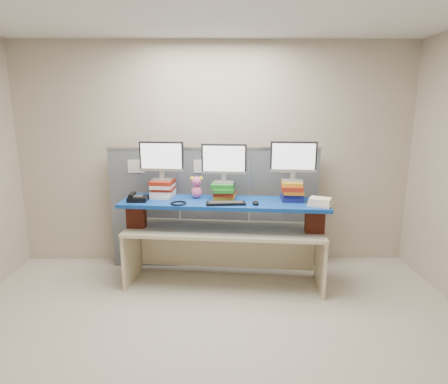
{
  "coord_description": "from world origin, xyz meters",
  "views": [
    {
      "loc": [
        0.09,
        -2.75,
        2.0
      ],
      "look_at": [
        0.11,
        1.25,
        1.09
      ],
      "focal_mm": 30.0,
      "sensor_mm": 36.0,
      "label": 1
    }
  ],
  "objects_px": {
    "monitor_center": "(224,161)",
    "desk_phone": "(137,198)",
    "blue_board": "(224,203)",
    "monitor_right": "(293,159)",
    "keyboard": "(226,203)",
    "monitor_left": "(162,158)",
    "desk": "(224,240)"
  },
  "relations": [
    {
      "from": "monitor_center",
      "to": "desk_phone",
      "type": "distance_m",
      "value": 1.04
    },
    {
      "from": "blue_board",
      "to": "monitor_center",
      "type": "relative_size",
      "value": 4.5
    },
    {
      "from": "desk_phone",
      "to": "monitor_right",
      "type": "bearing_deg",
      "value": 0.95
    },
    {
      "from": "blue_board",
      "to": "monitor_center",
      "type": "xyz_separation_m",
      "value": [
        0.0,
        0.12,
        0.45
      ]
    },
    {
      "from": "keyboard",
      "to": "desk_phone",
      "type": "relative_size",
      "value": 2.04
    },
    {
      "from": "blue_board",
      "to": "monitor_right",
      "type": "relative_size",
      "value": 4.5
    },
    {
      "from": "blue_board",
      "to": "monitor_left",
      "type": "distance_m",
      "value": 0.86
    },
    {
      "from": "monitor_right",
      "to": "keyboard",
      "type": "bearing_deg",
      "value": -159.21
    },
    {
      "from": "desk",
      "to": "monitor_left",
      "type": "relative_size",
      "value": 4.49
    },
    {
      "from": "desk_phone",
      "to": "monitor_left",
      "type": "bearing_deg",
      "value": 36.25
    },
    {
      "from": "monitor_center",
      "to": "desk_phone",
      "type": "xyz_separation_m",
      "value": [
        -0.96,
        -0.12,
        -0.39
      ]
    },
    {
      "from": "monitor_right",
      "to": "keyboard",
      "type": "distance_m",
      "value": 0.89
    },
    {
      "from": "monitor_right",
      "to": "desk_phone",
      "type": "xyz_separation_m",
      "value": [
        -1.71,
        -0.04,
        -0.43
      ]
    },
    {
      "from": "desk",
      "to": "keyboard",
      "type": "bearing_deg",
      "value": -77.44
    },
    {
      "from": "desk",
      "to": "monitor_center",
      "type": "distance_m",
      "value": 0.89
    },
    {
      "from": "monitor_right",
      "to": "desk_phone",
      "type": "bearing_deg",
      "value": -172.81
    },
    {
      "from": "monitor_left",
      "to": "monitor_right",
      "type": "height_order",
      "value": "monitor_right"
    },
    {
      "from": "blue_board",
      "to": "monitor_left",
      "type": "height_order",
      "value": "monitor_left"
    },
    {
      "from": "blue_board",
      "to": "monitor_center",
      "type": "distance_m",
      "value": 0.46
    },
    {
      "from": "monitor_right",
      "to": "keyboard",
      "type": "height_order",
      "value": "monitor_right"
    },
    {
      "from": "monitor_right",
      "to": "desk_phone",
      "type": "relative_size",
      "value": 2.41
    },
    {
      "from": "monitor_right",
      "to": "monitor_center",
      "type": "bearing_deg",
      "value": -180.0
    },
    {
      "from": "desk",
      "to": "blue_board",
      "type": "relative_size",
      "value": 1.0
    },
    {
      "from": "monitor_left",
      "to": "keyboard",
      "type": "height_order",
      "value": "monitor_left"
    },
    {
      "from": "monitor_left",
      "to": "keyboard",
      "type": "xyz_separation_m",
      "value": [
        0.72,
        -0.35,
        -0.43
      ]
    },
    {
      "from": "keyboard",
      "to": "desk",
      "type": "bearing_deg",
      "value": 92.98
    },
    {
      "from": "blue_board",
      "to": "monitor_center",
      "type": "bearing_deg",
      "value": 95.45
    },
    {
      "from": "blue_board",
      "to": "keyboard",
      "type": "height_order",
      "value": "keyboard"
    },
    {
      "from": "desk",
      "to": "monitor_left",
      "type": "xyz_separation_m",
      "value": [
        -0.7,
        0.19,
        0.9
      ]
    },
    {
      "from": "blue_board",
      "to": "keyboard",
      "type": "xyz_separation_m",
      "value": [
        0.02,
        -0.16,
        0.03
      ]
    },
    {
      "from": "monitor_center",
      "to": "monitor_right",
      "type": "distance_m",
      "value": 0.76
    },
    {
      "from": "desk",
      "to": "monitor_left",
      "type": "height_order",
      "value": "monitor_left"
    }
  ]
}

